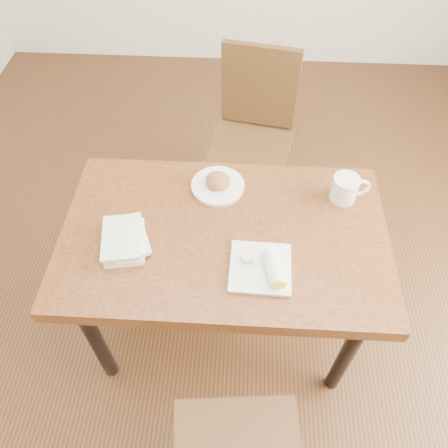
# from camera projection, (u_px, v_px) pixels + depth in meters

# --- Properties ---
(ground) EXTENTS (4.00, 5.00, 0.01)m
(ground) POSITION_uv_depth(u_px,v_px,m) (224.00, 323.00, 2.23)
(ground) COLOR #472814
(ground) RESTS_ON ground
(table) EXTENTS (1.23, 0.75, 0.75)m
(table) POSITION_uv_depth(u_px,v_px,m) (224.00, 246.00, 1.71)
(table) COLOR brown
(table) RESTS_ON ground
(chair_far) EXTENTS (0.49, 0.49, 0.95)m
(chair_far) POSITION_uv_depth(u_px,v_px,m) (254.00, 127.00, 2.35)
(chair_far) COLOR #3F2B12
(chair_far) RESTS_ON ground
(plate_scone) EXTENTS (0.22, 0.22, 0.07)m
(plate_scone) POSITION_uv_depth(u_px,v_px,m) (218.00, 184.00, 1.77)
(plate_scone) COLOR white
(plate_scone) RESTS_ON table
(coffee_mug) EXTENTS (0.16, 0.10, 0.11)m
(coffee_mug) POSITION_uv_depth(u_px,v_px,m) (346.00, 188.00, 1.71)
(coffee_mug) COLOR white
(coffee_mug) RESTS_ON table
(plate_burrito) EXTENTS (0.22, 0.22, 0.07)m
(plate_burrito) POSITION_uv_depth(u_px,v_px,m) (264.00, 268.00, 1.51)
(plate_burrito) COLOR white
(plate_burrito) RESTS_ON table
(book_stack) EXTENTS (0.20, 0.24, 0.05)m
(book_stack) POSITION_uv_depth(u_px,v_px,m) (125.00, 239.00, 1.59)
(book_stack) COLOR white
(book_stack) RESTS_ON table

